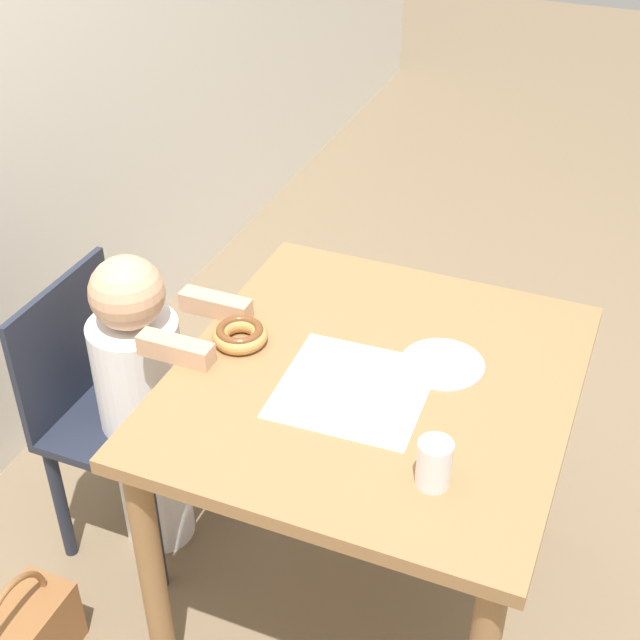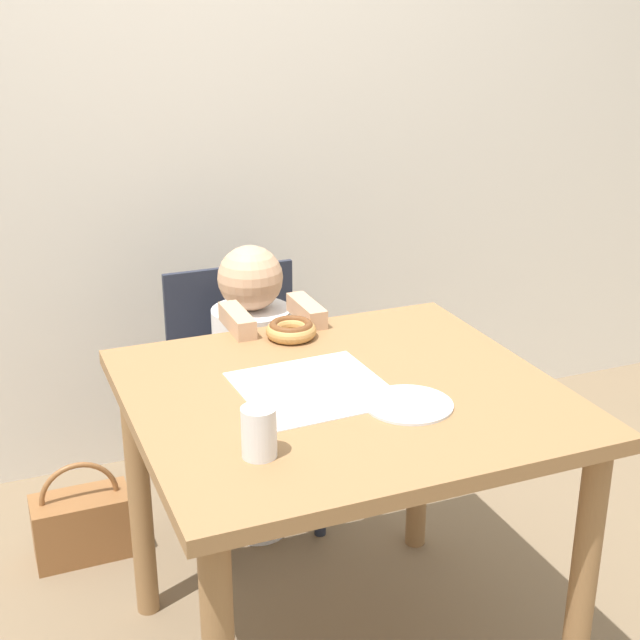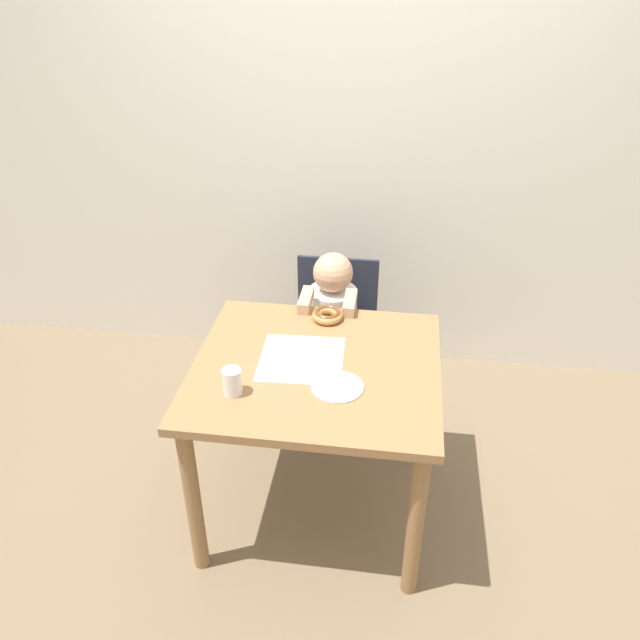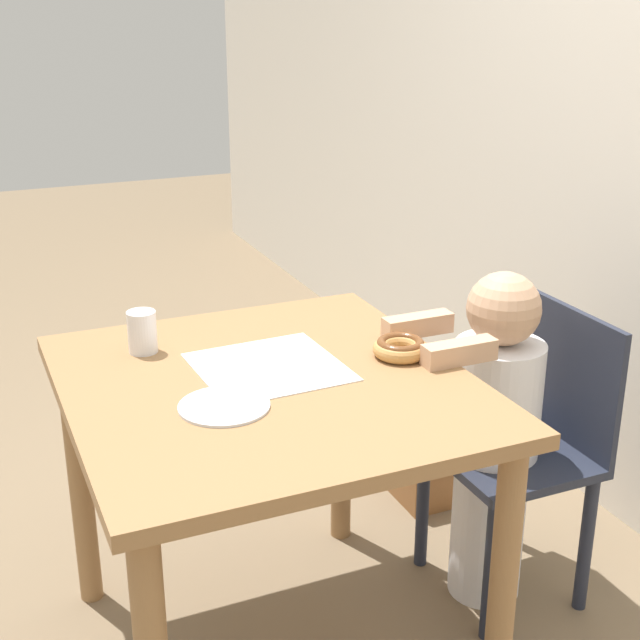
{
  "view_description": "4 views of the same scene",
  "coord_description": "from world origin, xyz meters",
  "px_view_note": "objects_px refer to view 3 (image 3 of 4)",
  "views": [
    {
      "loc": [
        -1.48,
        -0.48,
        1.99
      ],
      "look_at": [
        -0.0,
        0.13,
        0.87
      ],
      "focal_mm": 50.0,
      "sensor_mm": 36.0,
      "label": 1
    },
    {
      "loc": [
        -0.73,
        -1.65,
        1.59
      ],
      "look_at": [
        -0.0,
        0.13,
        0.87
      ],
      "focal_mm": 50.0,
      "sensor_mm": 36.0,
      "label": 2
    },
    {
      "loc": [
        0.28,
        -1.91,
        2.13
      ],
      "look_at": [
        -0.0,
        0.13,
        0.87
      ],
      "focal_mm": 35.0,
      "sensor_mm": 36.0,
      "label": 3
    },
    {
      "loc": [
        1.69,
        -0.61,
        1.56
      ],
      "look_at": [
        -0.0,
        0.13,
        0.87
      ],
      "focal_mm": 50.0,
      "sensor_mm": 36.0,
      "label": 4
    }
  ],
  "objects_px": {
    "chair": "(334,334)",
    "child_figure": "(332,337)",
    "cup": "(232,382)",
    "donut": "(328,315)",
    "handbag": "(238,379)"
  },
  "relations": [
    {
      "from": "chair",
      "to": "child_figure",
      "type": "height_order",
      "value": "child_figure"
    },
    {
      "from": "child_figure",
      "to": "cup",
      "type": "relative_size",
      "value": 9.04
    },
    {
      "from": "donut",
      "to": "cup",
      "type": "xyz_separation_m",
      "value": [
        -0.27,
        -0.55,
        0.03
      ]
    },
    {
      "from": "child_figure",
      "to": "cup",
      "type": "height_order",
      "value": "child_figure"
    },
    {
      "from": "donut",
      "to": "handbag",
      "type": "xyz_separation_m",
      "value": [
        -0.53,
        0.36,
        -0.67
      ]
    },
    {
      "from": "child_figure",
      "to": "cup",
      "type": "xyz_separation_m",
      "value": [
        -0.26,
        -0.83,
        0.33
      ]
    },
    {
      "from": "chair",
      "to": "handbag",
      "type": "distance_m",
      "value": 0.61
    },
    {
      "from": "donut",
      "to": "handbag",
      "type": "relative_size",
      "value": 0.42
    },
    {
      "from": "handbag",
      "to": "cup",
      "type": "relative_size",
      "value": 3.05
    },
    {
      "from": "chair",
      "to": "child_figure",
      "type": "distance_m",
      "value": 0.11
    },
    {
      "from": "cup",
      "to": "donut",
      "type": "bearing_deg",
      "value": 63.79
    },
    {
      "from": "donut",
      "to": "cup",
      "type": "height_order",
      "value": "cup"
    },
    {
      "from": "child_figure",
      "to": "handbag",
      "type": "distance_m",
      "value": 0.64
    },
    {
      "from": "child_figure",
      "to": "cup",
      "type": "distance_m",
      "value": 0.93
    },
    {
      "from": "handbag",
      "to": "cup",
      "type": "bearing_deg",
      "value": -73.9
    }
  ]
}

